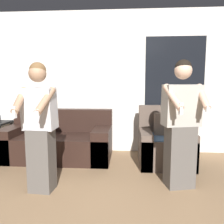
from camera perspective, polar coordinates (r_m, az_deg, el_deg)
wall_back at (r=4.27m, az=0.73°, el=7.73°), size 6.12×0.07×2.70m
couch at (r=4.09m, az=-13.63°, el=-7.47°), size 1.87×0.93×0.85m
armchair at (r=3.80m, az=13.61°, el=-8.08°), size 0.84×0.85×0.94m
person_left at (r=2.77m, az=-18.33°, el=-3.82°), size 0.44×0.49×1.57m
person_right at (r=2.87m, az=17.61°, el=-3.27°), size 0.52×0.53×1.61m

